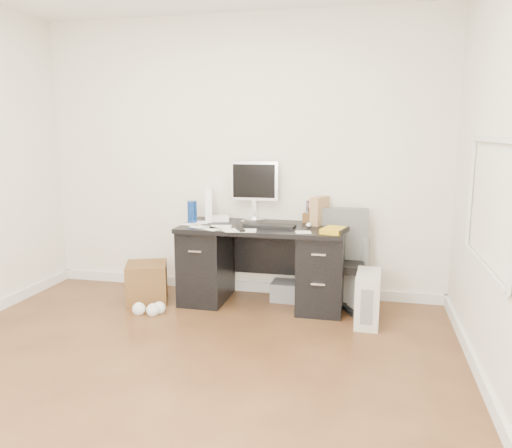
{
  "coord_description": "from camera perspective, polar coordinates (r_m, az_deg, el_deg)",
  "views": [
    {
      "loc": [
        1.24,
        -2.76,
        1.6
      ],
      "look_at": [
        0.34,
        1.2,
        0.85
      ],
      "focal_mm": 35.0,
      "sensor_mm": 36.0,
      "label": 1
    }
  ],
  "objects": [
    {
      "name": "computer_mouse",
      "position": [
        4.46,
        6.04,
        -0.17
      ],
      "size": [
        0.07,
        0.07,
        0.06
      ],
      "primitive_type": "sphere",
      "rotation": [
        0.0,
        0.0,
        0.14
      ],
      "color": "silver",
      "rests_on": "desk"
    },
    {
      "name": "magazine_file",
      "position": [
        4.65,
        7.27,
        1.5
      ],
      "size": [
        0.19,
        0.25,
        0.26
      ],
      "primitive_type": "cube",
      "rotation": [
        0.0,
        0.0,
        -0.4
      ],
      "color": "olive",
      "rests_on": "desk"
    },
    {
      "name": "keyboard",
      "position": [
        4.51,
        1.53,
        -0.2
      ],
      "size": [
        0.47,
        0.19,
        0.03
      ],
      "primitive_type": "cube",
      "rotation": [
        0.0,
        0.0,
        -0.07
      ],
      "color": "black",
      "rests_on": "desk"
    },
    {
      "name": "white_binder",
      "position": [
        4.85,
        -5.49,
        2.19
      ],
      "size": [
        0.2,
        0.29,
        0.31
      ],
      "primitive_type": "cube",
      "rotation": [
        0.0,
        0.0,
        0.34
      ],
      "color": "white",
      "rests_on": "desk"
    },
    {
      "name": "wicker_basket",
      "position": [
        4.9,
        -12.37,
        -6.53
      ],
      "size": [
        0.48,
        0.48,
        0.37
      ],
      "primitive_type": "cube",
      "rotation": [
        0.0,
        0.0,
        0.37
      ],
      "color": "#4D2F17",
      "rests_on": "ground"
    },
    {
      "name": "office_chair",
      "position": [
        4.6,
        9.82,
        -4.09
      ],
      "size": [
        0.53,
        0.53,
        0.91
      ],
      "primitive_type": null,
      "rotation": [
        0.0,
        0.0,
        0.03
      ],
      "color": "#4E514E",
      "rests_on": "ground"
    },
    {
      "name": "yellow_book",
      "position": [
        4.31,
        8.94,
        -0.71
      ],
      "size": [
        0.24,
        0.28,
        0.04
      ],
      "primitive_type": "cube",
      "rotation": [
        0.0,
        0.0,
        -0.27
      ],
      "color": "gold",
      "rests_on": "desk"
    },
    {
      "name": "paper_remote",
      "position": [
        4.35,
        -1.55,
        -0.64
      ],
      "size": [
        0.27,
        0.23,
        0.02
      ],
      "primitive_type": null,
      "rotation": [
        0.0,
        0.0,
        0.18
      ],
      "color": "silver",
      "rests_on": "desk"
    },
    {
      "name": "room_shell",
      "position": [
        3.04,
        -10.85,
        11.43
      ],
      "size": [
        4.02,
        4.02,
        2.71
      ],
      "color": "silver",
      "rests_on": "ground"
    },
    {
      "name": "ground",
      "position": [
        3.42,
        -10.58,
        -17.58
      ],
      "size": [
        4.0,
        4.0,
        0.0
      ],
      "primitive_type": "plane",
      "color": "#472816",
      "rests_on": "ground"
    },
    {
      "name": "shopping_bag",
      "position": [
        4.73,
        10.45,
        -7.35
      ],
      "size": [
        0.29,
        0.27,
        0.33
      ],
      "primitive_type": "cube",
      "rotation": [
        0.0,
        0.0,
        -0.5
      ],
      "color": "silver",
      "rests_on": "ground"
    },
    {
      "name": "travel_mug",
      "position": [
        4.78,
        -7.3,
        1.41
      ],
      "size": [
        0.1,
        0.1,
        0.21
      ],
      "primitive_type": "cylinder",
      "rotation": [
        0.0,
        0.0,
        0.16
      ],
      "color": "navy",
      "rests_on": "desk"
    },
    {
      "name": "desk_printer",
      "position": [
        4.86,
        3.67,
        -7.64
      ],
      "size": [
        0.31,
        0.26,
        0.18
      ],
      "primitive_type": "cube",
      "rotation": [
        0.0,
        0.0,
        -0.02
      ],
      "color": "slate",
      "rests_on": "ground"
    },
    {
      "name": "pc_tower",
      "position": [
        4.35,
        12.65,
        -8.27
      ],
      "size": [
        0.21,
        0.45,
        0.44
      ],
      "primitive_type": "cube",
      "rotation": [
        0.0,
        0.0,
        -0.03
      ],
      "color": "#BCB7AA",
      "rests_on": "ground"
    },
    {
      "name": "pen_cup",
      "position": [
        4.75,
        5.82,
        1.42
      ],
      "size": [
        0.1,
        0.1,
        0.21
      ],
      "primitive_type": null,
      "rotation": [
        0.0,
        0.0,
        -0.11
      ],
      "color": "brown",
      "rests_on": "desk"
    },
    {
      "name": "lcd_monitor",
      "position": [
        4.81,
        -0.2,
        3.84
      ],
      "size": [
        0.47,
        0.28,
        0.58
      ],
      "primitive_type": null,
      "rotation": [
        0.0,
        0.0,
        0.04
      ],
      "color": "silver",
      "rests_on": "desk"
    },
    {
      "name": "loose_papers",
      "position": [
        4.58,
        -1.83,
        -0.19
      ],
      "size": [
        1.1,
        0.6,
        0.0
      ],
      "primitive_type": null,
      "color": "silver",
      "rests_on": "desk"
    },
    {
      "name": "desk",
      "position": [
        4.66,
        0.74,
        -4.42
      ],
      "size": [
        1.5,
        0.7,
        0.75
      ],
      "color": "black",
      "rests_on": "ground"
    }
  ]
}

